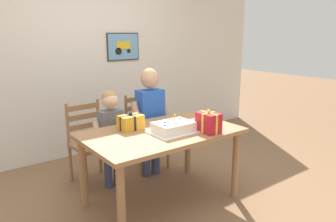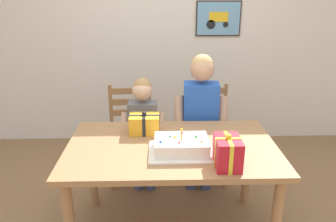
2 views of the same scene
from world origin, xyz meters
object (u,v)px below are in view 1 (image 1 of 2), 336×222
birthday_cake (173,128)px  chair_right (145,131)px  child_older (150,112)px  chair_left (91,143)px  child_younger (111,130)px  dining_table (161,140)px  gift_box_red_large (131,122)px  gift_box_beside_cake (208,123)px

birthday_cake → chair_right: (0.31, 0.97, -0.33)m
birthday_cake → child_older: size_ratio=0.34×
birthday_cake → chair_left: bearing=113.9°
chair_left → child_younger: bearing=-61.5°
chair_right → dining_table: bearing=-113.3°
chair_right → birthday_cake: bearing=-107.6°
gift_box_red_large → chair_left: (-0.17, 0.62, -0.35)m
birthday_cake → chair_left: birthday_cake is taller
child_younger → chair_left: bearing=118.5°
gift_box_beside_cake → child_older: 0.91m
gift_box_beside_cake → child_older: bearing=93.6°
chair_left → child_younger: child_younger is taller
birthday_cake → gift_box_red_large: (-0.26, 0.35, 0.02)m
child_older → child_younger: child_older is taller
gift_box_beside_cake → dining_table: bearing=138.0°
dining_table → child_older: child_older is taller
dining_table → chair_right: bearing=66.7°
child_younger → birthday_cake: bearing=-67.8°
gift_box_red_large → chair_left: 0.73m
dining_table → birthday_cake: (0.06, -0.11, 0.14)m
chair_left → gift_box_red_large: bearing=-75.1°
dining_table → gift_box_beside_cake: gift_box_beside_cake is taller
gift_box_red_large → dining_table: bearing=-49.3°
birthday_cake → chair_right: 1.07m
gift_box_beside_cake → chair_right: (0.03, 1.16, -0.38)m
gift_box_red_large → child_younger: size_ratio=0.22×
birthday_cake → chair_left: 1.11m
birthday_cake → child_younger: (-0.29, 0.72, -0.14)m
child_older → chair_right: bearing=70.1°
birthday_cake → chair_right: size_ratio=0.48×
dining_table → child_younger: size_ratio=1.38×
gift_box_beside_cake → chair_right: size_ratio=0.24×
gift_box_red_large → chair_left: same height
gift_box_red_large → gift_box_beside_cake: (0.54, -0.54, 0.02)m
gift_box_beside_cake → child_younger: 1.08m
gift_box_beside_cake → child_younger: (-0.57, 0.91, -0.19)m
gift_box_red_large → chair_left: size_ratio=0.25×
chair_left → child_older: bearing=-21.3°
gift_box_beside_cake → gift_box_red_large: bearing=135.0°
dining_table → child_older: (0.28, 0.60, 0.13)m
dining_table → gift_box_red_large: 0.35m
gift_box_beside_cake → chair_left: size_ratio=0.24×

